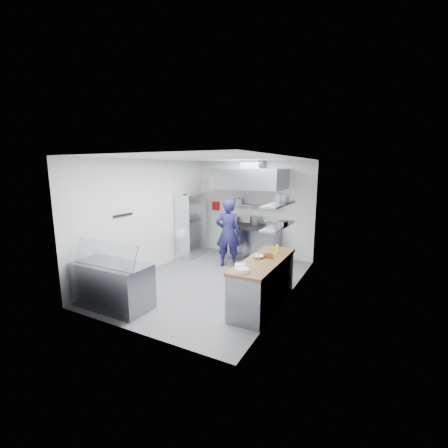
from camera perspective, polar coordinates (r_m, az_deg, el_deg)
The scene contains 35 objects.
floor at distance 7.11m, azimuth -2.28°, elevation -10.76°, with size 5.00×5.00×0.00m, color slate.
ceiling at distance 6.62m, azimuth -2.47°, elevation 12.43°, with size 5.00×5.00×0.00m, color silver.
wall_back at distance 8.95m, azimuth 5.66°, elevation 2.93°, with size 3.60×0.02×2.80m, color white.
wall_front at distance 4.78m, azimuth -17.57°, elevation -4.29°, with size 3.60×0.02×2.80m, color white.
wall_left at distance 7.77m, azimuth -13.95°, elevation 1.50°, with size 5.00×0.02×2.80m, color white.
wall_right at distance 6.04m, azimuth 12.58°, elevation -0.98°, with size 5.00×0.02×2.80m, color white.
gas_range at distance 8.73m, azimuth 5.17°, elevation -3.62°, with size 1.60×0.80×0.90m, color gray.
cooktop at distance 8.62m, azimuth 5.22°, elevation -0.52°, with size 1.57×0.78×0.06m, color black.
stock_pot_left at distance 9.03m, azimuth 2.03°, elevation 0.85°, with size 0.31×0.31×0.20m, color slate.
stock_pot_mid at distance 8.83m, azimuth 6.10°, elevation 0.70°, with size 0.35×0.35×0.24m, color slate.
stock_pot_right at distance 8.35m, azimuth 8.48°, elevation -0.19°, with size 0.26×0.26×0.16m, color slate.
over_range_shelf at distance 8.75m, azimuth 5.89°, elevation 3.54°, with size 1.60×0.30×0.04m, color gray.
shelf_pot_a at distance 8.75m, azimuth 2.82°, elevation 4.31°, with size 0.28×0.28×0.18m, color slate.
extractor_hood at distance 8.31m, azimuth 4.91°, elevation 8.58°, with size 1.90×1.15×0.55m, color gray.
hood_duct at distance 8.51m, azimuth 5.55°, elevation 11.18°, with size 0.55×0.55×0.24m, color slate.
red_firebox at distance 9.43m, azimuth -1.54°, elevation 3.49°, with size 0.22×0.10×0.26m, color #B00E10.
chef at distance 7.92m, azimuth 0.77°, elevation -1.73°, with size 0.65×0.43×1.79m, color #1A1745.
wire_rack at distance 8.80m, azimuth -6.33°, elevation -0.35°, with size 0.50×0.90×1.85m, color silver.
rack_bin_a at distance 8.39m, azimuth -8.38°, elevation -1.81°, with size 0.15×0.19×0.17m, color white.
rack_bin_b at distance 8.62m, azimuth -6.94°, elevation 1.93°, with size 0.15×0.19×0.17m, color yellow.
rack_jar at distance 8.38m, azimuth -7.43°, elevation 5.12°, with size 0.11×0.11×0.18m, color black.
knife_strip at distance 7.09m, azimuth -18.66°, elevation 1.63°, with size 0.04×0.55×0.05m, color black.
prep_counter_base at distance 5.86m, azimuth 7.54°, elevation -11.19°, with size 0.62×2.00×0.84m, color gray.
prep_counter_top at distance 5.71m, azimuth 7.65°, elevation -6.99°, with size 0.65×2.04×0.06m, color brown.
plate_stack_a at distance 5.01m, azimuth 3.43°, elevation -8.73°, with size 0.24×0.24×0.06m, color white.
plate_stack_b at distance 5.22m, azimuth 3.05°, elevation -7.94°, with size 0.20×0.20×0.06m, color white.
copper_pan at distance 5.83m, azimuth 8.50°, elevation -6.02°, with size 0.18×0.18×0.06m, color #B75B33.
squeeze_bottle at distance 6.10m, azimuth 10.05°, elevation -4.75°, with size 0.06×0.06×0.18m, color yellow.
mixing_bowl at distance 5.78m, azimuth 6.38°, elevation -6.18°, with size 0.21×0.21×0.05m, color white.
wall_shelf_lower at distance 5.79m, azimuth 10.31°, elevation -0.40°, with size 0.30×1.30×0.04m, color gray.
wall_shelf_upper at distance 5.72m, azimuth 10.45°, elevation 3.73°, with size 0.30×1.30×0.04m, color gray.
shelf_pot_c at distance 5.63m, azimuth 11.03°, elevation -0.00°, with size 0.20×0.20×0.10m, color slate.
shelf_pot_d at distance 5.93m, azimuth 10.97°, elevation 4.82°, with size 0.27×0.27×0.14m, color slate.
display_case at distance 6.10m, azimuth -20.44°, elevation -10.86°, with size 1.50×0.70×0.85m, color gray.
display_glass at distance 5.83m, azimuth -21.73°, elevation -5.26°, with size 1.47×0.02×0.45m, color silver.
Camera 1 is at (3.31, -5.73, 2.59)m, focal length 24.00 mm.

